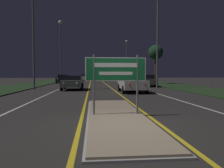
{
  "coord_description": "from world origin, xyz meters",
  "views": [
    {
      "loc": [
        -0.83,
        -6.27,
        1.54
      ],
      "look_at": [
        0.0,
        2.95,
        1.11
      ],
      "focal_mm": 35.0,
      "sensor_mm": 36.0,
      "label": 1
    }
  ],
  "objects_px": {
    "streetlight_right_far": "(126,56)",
    "car_approaching_1": "(63,79)",
    "streetlight_left_far": "(60,40)",
    "highway_sign": "(116,72)",
    "car_receding_1": "(145,80)",
    "car_approaching_2": "(85,77)",
    "car_approaching_0": "(73,82)",
    "streetlight_right_near": "(158,32)",
    "streetlight_left_near": "(33,17)",
    "car_receding_0": "(132,83)"
  },
  "relations": [
    {
      "from": "streetlight_right_far",
      "to": "car_approaching_1",
      "type": "bearing_deg",
      "value": -145.88
    },
    {
      "from": "streetlight_left_far",
      "to": "car_approaching_1",
      "type": "height_order",
      "value": "streetlight_left_far"
    },
    {
      "from": "highway_sign",
      "to": "car_receding_1",
      "type": "bearing_deg",
      "value": 73.11
    },
    {
      "from": "streetlight_left_far",
      "to": "streetlight_right_far",
      "type": "height_order",
      "value": "streetlight_left_far"
    },
    {
      "from": "car_approaching_2",
      "to": "car_approaching_0",
      "type": "bearing_deg",
      "value": -90.59
    },
    {
      "from": "highway_sign",
      "to": "streetlight_right_near",
      "type": "xyz_separation_m",
      "value": [
        6.17,
        15.42,
        4.41
      ]
    },
    {
      "from": "car_approaching_0",
      "to": "car_receding_1",
      "type": "bearing_deg",
      "value": 30.36
    },
    {
      "from": "car_receding_1",
      "to": "car_approaching_0",
      "type": "height_order",
      "value": "car_receding_1"
    },
    {
      "from": "highway_sign",
      "to": "car_approaching_0",
      "type": "distance_m",
      "value": 13.93
    },
    {
      "from": "car_approaching_0",
      "to": "streetlight_left_far",
      "type": "bearing_deg",
      "value": 101.7
    },
    {
      "from": "car_approaching_2",
      "to": "car_approaching_1",
      "type": "bearing_deg",
      "value": -104.91
    },
    {
      "from": "highway_sign",
      "to": "car_receding_1",
      "type": "relative_size",
      "value": 0.46
    },
    {
      "from": "streetlight_right_near",
      "to": "car_approaching_2",
      "type": "bearing_deg",
      "value": 108.19
    },
    {
      "from": "streetlight_left_near",
      "to": "car_receding_1",
      "type": "relative_size",
      "value": 2.26
    },
    {
      "from": "highway_sign",
      "to": "car_approaching_2",
      "type": "bearing_deg",
      "value": 93.37
    },
    {
      "from": "streetlight_left_near",
      "to": "car_approaching_2",
      "type": "distance_m",
      "value": 28.91
    },
    {
      "from": "streetlight_right_near",
      "to": "streetlight_right_far",
      "type": "height_order",
      "value": "streetlight_right_near"
    },
    {
      "from": "streetlight_left_near",
      "to": "car_approaching_0",
      "type": "bearing_deg",
      "value": -0.9
    },
    {
      "from": "streetlight_left_far",
      "to": "streetlight_right_near",
      "type": "distance_m",
      "value": 19.93
    },
    {
      "from": "highway_sign",
      "to": "car_approaching_0",
      "type": "relative_size",
      "value": 0.52
    },
    {
      "from": "highway_sign",
      "to": "streetlight_left_far",
      "type": "relative_size",
      "value": 0.2
    },
    {
      "from": "car_receding_1",
      "to": "car_approaching_2",
      "type": "relative_size",
      "value": 0.99
    },
    {
      "from": "car_receding_1",
      "to": "car_approaching_1",
      "type": "xyz_separation_m",
      "value": [
        -11.33,
        10.92,
        -0.01
      ]
    },
    {
      "from": "streetlight_right_far",
      "to": "car_approaching_0",
      "type": "height_order",
      "value": "streetlight_right_far"
    },
    {
      "from": "streetlight_right_far",
      "to": "car_approaching_1",
      "type": "distance_m",
      "value": 15.17
    },
    {
      "from": "streetlight_left_far",
      "to": "streetlight_left_near",
      "type": "bearing_deg",
      "value": -90.23
    },
    {
      "from": "car_receding_0",
      "to": "car_approaching_2",
      "type": "height_order",
      "value": "car_approaching_2"
    },
    {
      "from": "car_receding_0",
      "to": "car_receding_1",
      "type": "relative_size",
      "value": 0.92
    },
    {
      "from": "car_receding_0",
      "to": "streetlight_left_far",
      "type": "bearing_deg",
      "value": 112.98
    },
    {
      "from": "streetlight_left_near",
      "to": "car_approaching_1",
      "type": "xyz_separation_m",
      "value": [
        0.68,
        15.77,
        -6.18
      ]
    },
    {
      "from": "highway_sign",
      "to": "car_receding_0",
      "type": "xyz_separation_m",
      "value": [
        2.47,
        10.17,
        -0.82
      ]
    },
    {
      "from": "car_receding_0",
      "to": "car_receding_1",
      "type": "height_order",
      "value": "car_receding_0"
    },
    {
      "from": "car_approaching_0",
      "to": "car_approaching_1",
      "type": "distance_m",
      "value": 16.1
    },
    {
      "from": "streetlight_right_far",
      "to": "highway_sign",
      "type": "bearing_deg",
      "value": -99.5
    },
    {
      "from": "streetlight_left_far",
      "to": "car_approaching_0",
      "type": "xyz_separation_m",
      "value": [
        3.57,
        -17.26,
        -6.69
      ]
    },
    {
      "from": "car_receding_0",
      "to": "car_receding_1",
      "type": "xyz_separation_m",
      "value": [
        3.15,
        8.36,
        -0.02
      ]
    },
    {
      "from": "car_approaching_1",
      "to": "streetlight_right_far",
      "type": "bearing_deg",
      "value": 34.12
    },
    {
      "from": "car_approaching_0",
      "to": "streetlight_right_near",
      "type": "bearing_deg",
      "value": 11.33
    },
    {
      "from": "highway_sign",
      "to": "streetlight_left_near",
      "type": "bearing_deg",
      "value": 115.0
    },
    {
      "from": "car_approaching_0",
      "to": "car_approaching_1",
      "type": "height_order",
      "value": "car_approaching_1"
    },
    {
      "from": "streetlight_right_near",
      "to": "car_receding_0",
      "type": "distance_m",
      "value": 8.28
    },
    {
      "from": "streetlight_left_far",
      "to": "car_receding_1",
      "type": "bearing_deg",
      "value": -45.99
    },
    {
      "from": "streetlight_left_near",
      "to": "car_receding_1",
      "type": "bearing_deg",
      "value": 21.97
    },
    {
      "from": "car_approaching_0",
      "to": "car_approaching_2",
      "type": "height_order",
      "value": "car_approaching_2"
    },
    {
      "from": "streetlight_right_far",
      "to": "car_receding_0",
      "type": "xyz_separation_m",
      "value": [
        -3.82,
        -27.41,
        -4.45
      ]
    },
    {
      "from": "car_approaching_0",
      "to": "streetlight_right_far",
      "type": "bearing_deg",
      "value": 69.34
    },
    {
      "from": "streetlight_right_near",
      "to": "streetlight_right_far",
      "type": "bearing_deg",
      "value": 89.69
    },
    {
      "from": "streetlight_right_far",
      "to": "car_receding_0",
      "type": "bearing_deg",
      "value": -97.93
    },
    {
      "from": "highway_sign",
      "to": "streetlight_left_far",
      "type": "xyz_separation_m",
      "value": [
        -6.31,
        30.89,
        5.82
      ]
    },
    {
      "from": "highway_sign",
      "to": "car_receding_1",
      "type": "xyz_separation_m",
      "value": [
        5.63,
        18.53,
        -0.84
      ]
    }
  ]
}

